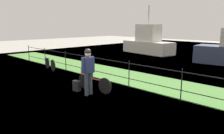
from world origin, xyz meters
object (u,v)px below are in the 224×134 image
Objects in this scene: wooden_crate at (86,71)px; cyclist_person at (88,68)px; bicycle_main at (94,83)px; bicycle_parked at (50,64)px; terrier_dog at (87,66)px; moored_boat_near at (148,43)px; backpack_on_paving at (77,86)px.

wooden_crate is 0.20× the size of cyclist_person.
wooden_crate is (-0.40, -0.04, 0.40)m from bicycle_main.
bicycle_main is at bearing -10.08° from bicycle_parked.
terrier_dog is 0.19× the size of cyclist_person.
cyclist_person is 5.22m from bicycle_parked.
wooden_crate is 0.07× the size of moored_boat_near.
bicycle_parked is at bearing 155.01° from backpack_on_paving.
cyclist_person is 1.05× the size of bicycle_parked.
wooden_crate is at bearing -11.44° from bicycle_parked.
wooden_crate reaches higher than bicycle_main.
bicycle_main is 0.34× the size of moored_boat_near.
cyclist_person reaches higher than wooden_crate.
backpack_on_paving is at bearing -16.90° from bicycle_parked.
backpack_on_paving is 0.08× the size of moored_boat_near.
moored_boat_near is (-4.80, 11.17, 0.71)m from backpack_on_paving.
wooden_crate is 0.84× the size of backpack_on_paving.
wooden_crate is 0.68m from backpack_on_paving.
bicycle_parked is (-4.33, 1.31, 0.14)m from backpack_on_paving.
bicycle_main is 4.88m from bicycle_parked.
wooden_crate is at bearing -65.60° from moored_boat_near.
terrier_dog reaches higher than bicycle_parked.
terrier_dog is (-0.38, -0.03, 0.60)m from bicycle_main.
cyclist_person is 0.34× the size of moored_boat_near.
cyclist_person reaches higher than bicycle_parked.
wooden_crate is at bearing -174.81° from bicycle_main.
bicycle_main is at bearing 116.25° from cyclist_person.
cyclist_person reaches higher than backpack_on_paving.
cyclist_person is at bearing -63.77° from moored_boat_near.
terrier_dog is at bearing -174.81° from bicycle_main.
cyclist_person is (0.21, -0.43, 0.68)m from bicycle_main.
terrier_dog is at bearing 68.41° from backpack_on_paving.
moored_boat_near reaches higher than bicycle_main.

